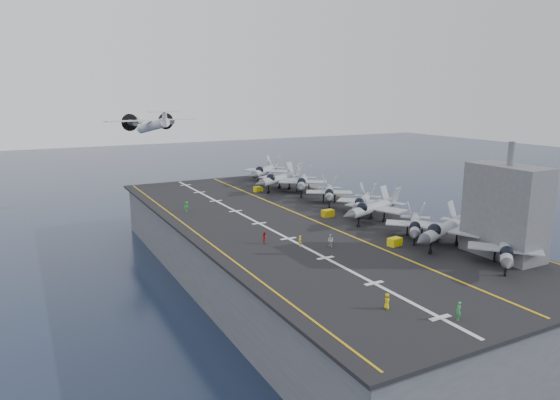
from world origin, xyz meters
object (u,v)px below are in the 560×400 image
island_superstructure (507,200)px  fighter_jet_0 (505,248)px  tow_cart_a (395,242)px  transport_plane (153,126)px

island_superstructure → fighter_jet_0: (-3.19, -2.91, -5.23)m
tow_cart_a → transport_plane: transport_plane is taller
tow_cart_a → transport_plane: (-14.36, 77.02, 12.37)m
tow_cart_a → transport_plane: bearing=100.6°
island_superstructure → fighter_jet_0: bearing=-137.6°
island_superstructure → tow_cart_a: bearing=133.5°
island_superstructure → transport_plane: (-23.85, 87.02, 5.44)m
fighter_jet_0 → tow_cart_a: bearing=116.0°
island_superstructure → fighter_jet_0: island_superstructure is taller
tow_cart_a → island_superstructure: bearing=-46.5°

